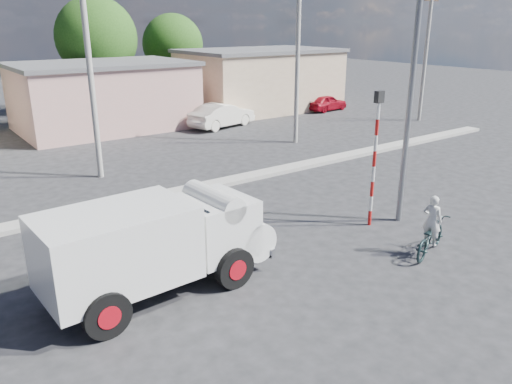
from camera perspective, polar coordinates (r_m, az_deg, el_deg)
ground_plane at (r=13.76m, az=8.60°, el=-8.71°), size 120.00×120.00×0.00m
median at (r=19.71m, az=-7.88°, el=0.23°), size 40.00×0.80×0.16m
truck at (r=12.29m, az=-10.90°, el=-5.60°), size 5.78×2.51×2.35m
bicycle at (r=15.06m, az=19.27°, el=-4.86°), size 2.15×1.29×1.07m
cyclist at (r=14.99m, az=19.35°, el=-4.14°), size 0.50×0.62×1.48m
car_cream at (r=31.81m, az=-3.90°, el=8.75°), size 4.83×2.64×1.51m
car_red at (r=38.22m, az=8.06°, el=10.08°), size 3.65×1.78×1.20m
traffic_pole at (r=16.05m, az=13.47°, el=4.91°), size 0.28×0.18×4.36m
streetlight at (r=16.22m, az=17.17°, el=13.25°), size 2.34×0.22×9.00m
building_row at (r=32.34m, az=-18.53°, el=10.48°), size 37.80×7.30×4.44m
utility_poles at (r=23.88m, az=-6.06°, el=13.36°), size 35.40×0.24×8.00m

